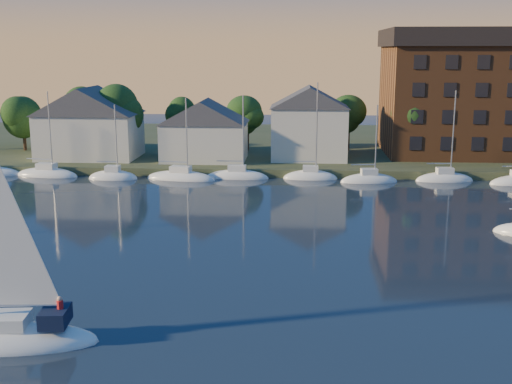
# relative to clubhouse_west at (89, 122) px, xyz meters

# --- Properties ---
(ground) EXTENTS (260.00, 260.00, 0.00)m
(ground) POSITION_rel_clubhouse_west_xyz_m (22.00, -58.00, -5.93)
(ground) COLOR black
(ground) RESTS_ON ground
(shoreline_land) EXTENTS (160.00, 50.00, 2.00)m
(shoreline_land) POSITION_rel_clubhouse_west_xyz_m (22.00, 17.00, -5.93)
(shoreline_land) COLOR #364227
(shoreline_land) RESTS_ON ground
(wooden_dock) EXTENTS (120.00, 3.00, 1.00)m
(wooden_dock) POSITION_rel_clubhouse_west_xyz_m (22.00, -6.00, -5.93)
(wooden_dock) COLOR brown
(wooden_dock) RESTS_ON ground
(clubhouse_west) EXTENTS (13.65, 9.45, 9.64)m
(clubhouse_west) POSITION_rel_clubhouse_west_xyz_m (0.00, 0.00, 0.00)
(clubhouse_west) COLOR silver
(clubhouse_west) RESTS_ON shoreline_land
(clubhouse_centre) EXTENTS (11.55, 8.40, 8.08)m
(clubhouse_centre) POSITION_rel_clubhouse_west_xyz_m (16.00, -1.00, -0.80)
(clubhouse_centre) COLOR silver
(clubhouse_centre) RESTS_ON shoreline_land
(clubhouse_east) EXTENTS (10.50, 8.40, 9.80)m
(clubhouse_east) POSITION_rel_clubhouse_west_xyz_m (30.00, 1.00, 0.07)
(clubhouse_east) COLOR silver
(clubhouse_east) RESTS_ON shoreline_land
(condo_block) EXTENTS (31.00, 17.00, 17.40)m
(condo_block) POSITION_rel_clubhouse_west_xyz_m (56.00, 6.95, 3.86)
(condo_block) COLOR brown
(condo_block) RESTS_ON shoreline_land
(tree_line) EXTENTS (93.40, 5.40, 8.90)m
(tree_line) POSITION_rel_clubhouse_west_xyz_m (24.00, 5.00, 1.24)
(tree_line) COLOR #3B2B1B
(tree_line) RESTS_ON shoreline_land
(moored_fleet) EXTENTS (95.50, 2.40, 12.05)m
(moored_fleet) POSITION_rel_clubhouse_west_xyz_m (26.00, -9.00, -5.83)
(moored_fleet) COLOR white
(moored_fleet) RESTS_ON ground
(hero_sailboat) EXTENTS (10.58, 4.32, 15.79)m
(hero_sailboat) POSITION_rel_clubhouse_west_xyz_m (12.82, -54.83, -5.29)
(hero_sailboat) COLOR white
(hero_sailboat) RESTS_ON ground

